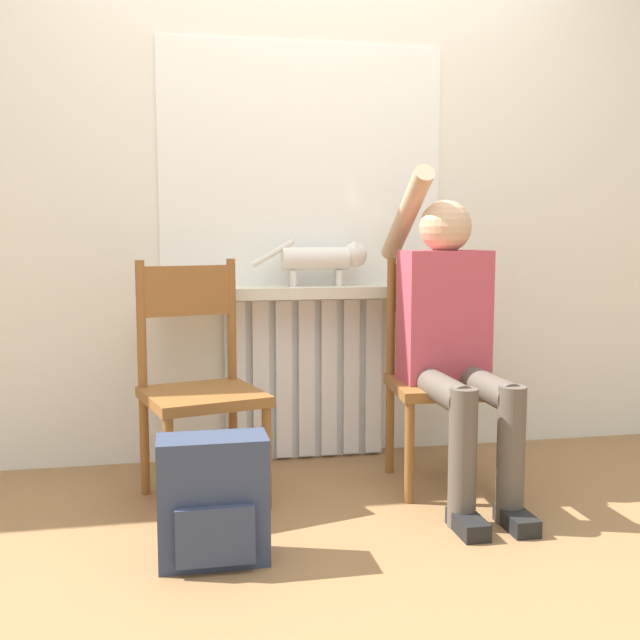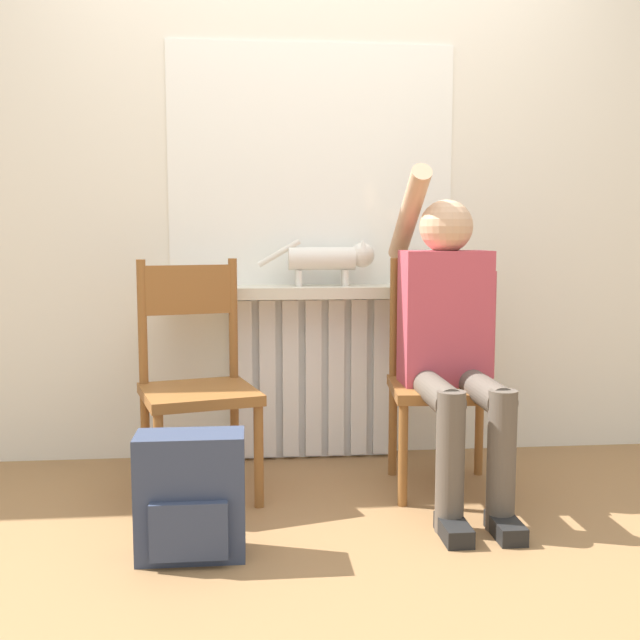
{
  "view_description": "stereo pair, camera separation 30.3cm",
  "coord_description": "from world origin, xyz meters",
  "px_view_note": "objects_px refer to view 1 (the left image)",
  "views": [
    {
      "loc": [
        -0.59,
        -2.15,
        1.02
      ],
      "look_at": [
        0.0,
        0.81,
        0.67
      ],
      "focal_mm": 42.0,
      "sensor_mm": 36.0,
      "label": 1
    },
    {
      "loc": [
        -0.29,
        -2.2,
        1.02
      ],
      "look_at": [
        0.0,
        0.81,
        0.67
      ],
      "focal_mm": 42.0,
      "sensor_mm": 36.0,
      "label": 2
    }
  ],
  "objects_px": {
    "cat": "(326,258)",
    "backpack": "(213,501)",
    "chair_right": "(441,372)",
    "chair_left": "(199,381)",
    "person": "(453,332)"
  },
  "relations": [
    {
      "from": "chair_right",
      "to": "cat",
      "type": "xyz_separation_m",
      "value": [
        -0.4,
        0.38,
        0.46
      ]
    },
    {
      "from": "chair_left",
      "to": "cat",
      "type": "bearing_deg",
      "value": 18.6
    },
    {
      "from": "person",
      "to": "backpack",
      "type": "relative_size",
      "value": 3.22
    },
    {
      "from": "cat",
      "to": "backpack",
      "type": "xyz_separation_m",
      "value": [
        -0.56,
        -0.98,
        -0.72
      ]
    },
    {
      "from": "chair_left",
      "to": "backpack",
      "type": "relative_size",
      "value": 2.31
    },
    {
      "from": "chair_right",
      "to": "backpack",
      "type": "relative_size",
      "value": 2.31
    },
    {
      "from": "chair_left",
      "to": "chair_right",
      "type": "relative_size",
      "value": 1.0
    },
    {
      "from": "chair_right",
      "to": "backpack",
      "type": "height_order",
      "value": "chair_right"
    },
    {
      "from": "chair_right",
      "to": "person",
      "type": "xyz_separation_m",
      "value": [
        -0.0,
        -0.13,
        0.18
      ]
    },
    {
      "from": "chair_left",
      "to": "chair_right",
      "type": "bearing_deg",
      "value": -14.99
    },
    {
      "from": "chair_right",
      "to": "chair_left",
      "type": "bearing_deg",
      "value": -174.89
    },
    {
      "from": "chair_right",
      "to": "backpack",
      "type": "bearing_deg",
      "value": -143.33
    },
    {
      "from": "chair_left",
      "to": "backpack",
      "type": "height_order",
      "value": "chair_left"
    },
    {
      "from": "chair_right",
      "to": "person",
      "type": "distance_m",
      "value": 0.22
    },
    {
      "from": "backpack",
      "to": "chair_right",
      "type": "bearing_deg",
      "value": 31.64
    }
  ]
}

